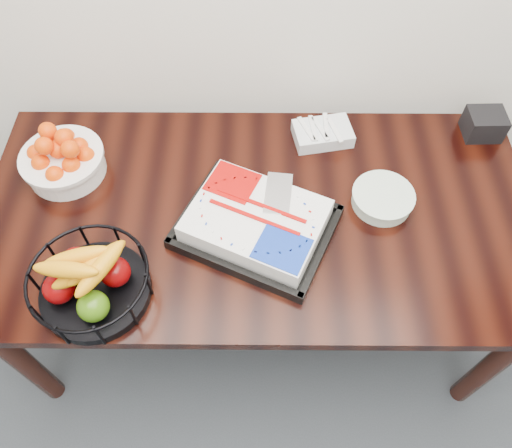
{
  "coord_description": "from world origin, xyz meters",
  "views": [
    {
      "loc": [
        -0.0,
        1.07,
        2.07
      ],
      "look_at": [
        -0.01,
        1.89,
        0.83
      ],
      "focal_mm": 35.0,
      "sensor_mm": 36.0,
      "label": 1
    }
  ],
  "objects_px": {
    "tangerine_bowl": "(61,157)",
    "table": "(258,225)",
    "cake_tray": "(256,223)",
    "fruit_basket": "(91,282)",
    "plate_stack": "(382,199)",
    "napkin_box": "(484,124)"
  },
  "relations": [
    {
      "from": "tangerine_bowl",
      "to": "table",
      "type": "bearing_deg",
      "value": -13.81
    },
    {
      "from": "tangerine_bowl",
      "to": "cake_tray",
      "type": "bearing_deg",
      "value": -20.03
    },
    {
      "from": "fruit_basket",
      "to": "tangerine_bowl",
      "type": "bearing_deg",
      "value": 111.89
    },
    {
      "from": "plate_stack",
      "to": "napkin_box",
      "type": "distance_m",
      "value": 0.51
    },
    {
      "from": "tangerine_bowl",
      "to": "fruit_basket",
      "type": "bearing_deg",
      "value": -68.11
    },
    {
      "from": "tangerine_bowl",
      "to": "fruit_basket",
      "type": "relative_size",
      "value": 0.82
    },
    {
      "from": "cake_tray",
      "to": "plate_stack",
      "type": "xyz_separation_m",
      "value": [
        0.41,
        0.11,
        -0.02
      ]
    },
    {
      "from": "table",
      "to": "fruit_basket",
      "type": "relative_size",
      "value": 5.35
    },
    {
      "from": "tangerine_bowl",
      "to": "napkin_box",
      "type": "relative_size",
      "value": 2.15
    },
    {
      "from": "fruit_basket",
      "to": "plate_stack",
      "type": "xyz_separation_m",
      "value": [
        0.87,
        0.33,
        -0.05
      ]
    },
    {
      "from": "tangerine_bowl",
      "to": "fruit_basket",
      "type": "distance_m",
      "value": 0.49
    },
    {
      "from": "napkin_box",
      "to": "tangerine_bowl",
      "type": "bearing_deg",
      "value": -172.52
    },
    {
      "from": "tangerine_bowl",
      "to": "napkin_box",
      "type": "distance_m",
      "value": 1.46
    },
    {
      "from": "plate_stack",
      "to": "napkin_box",
      "type": "bearing_deg",
      "value": 38.51
    },
    {
      "from": "cake_tray",
      "to": "tangerine_bowl",
      "type": "relative_size",
      "value": 2.03
    },
    {
      "from": "cake_tray",
      "to": "napkin_box",
      "type": "distance_m",
      "value": 0.91
    },
    {
      "from": "fruit_basket",
      "to": "cake_tray",
      "type": "bearing_deg",
      "value": 25.94
    },
    {
      "from": "plate_stack",
      "to": "napkin_box",
      "type": "xyz_separation_m",
      "value": [
        0.4,
        0.32,
        0.02
      ]
    },
    {
      "from": "fruit_basket",
      "to": "napkin_box",
      "type": "distance_m",
      "value": 1.42
    },
    {
      "from": "table",
      "to": "cake_tray",
      "type": "height_order",
      "value": "cake_tray"
    },
    {
      "from": "cake_tray",
      "to": "plate_stack",
      "type": "bearing_deg",
      "value": 14.82
    },
    {
      "from": "tangerine_bowl",
      "to": "napkin_box",
      "type": "height_order",
      "value": "tangerine_bowl"
    }
  ]
}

